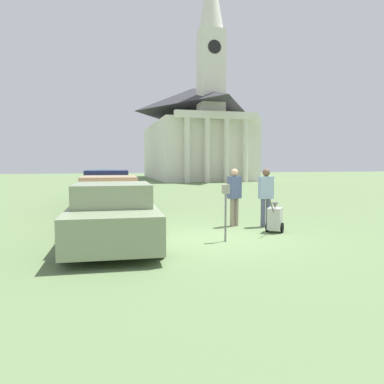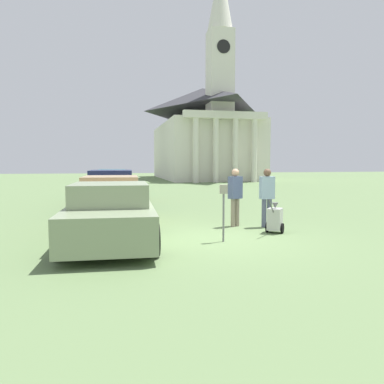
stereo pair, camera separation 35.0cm
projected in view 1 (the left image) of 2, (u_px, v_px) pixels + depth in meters
name	position (u px, v px, depth m)	size (l,w,h in m)	color
ground_plane	(217.00, 239.00, 9.57)	(120.00, 120.00, 0.00)	#607A4C
parked_car_sage	(113.00, 216.00, 8.91)	(2.23, 4.69, 1.46)	gray
parked_car_tan	(109.00, 201.00, 11.90)	(2.18, 4.91, 1.52)	tan
parked_car_navy	(107.00, 192.00, 15.33)	(2.17, 5.06, 1.63)	#19234C
parked_car_maroon	(106.00, 188.00, 18.31)	(2.14, 4.92, 1.52)	maroon
parked_car_teal	(105.00, 184.00, 21.75)	(2.10, 5.32, 1.53)	#23666B
parking_meter	(226.00, 202.00, 9.16)	(0.18, 0.09, 1.41)	slate
person_worker	(234.00, 193.00, 11.38)	(0.47, 0.39, 1.76)	gray
person_supervisor	(266.00, 194.00, 11.31)	(0.43, 0.23, 1.76)	#515670
equipment_cart	(275.00, 219.00, 10.41)	(0.75, 0.91, 1.00)	#B2B2AD
church	(194.00, 131.00, 44.91)	(10.02, 19.07, 21.96)	silver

